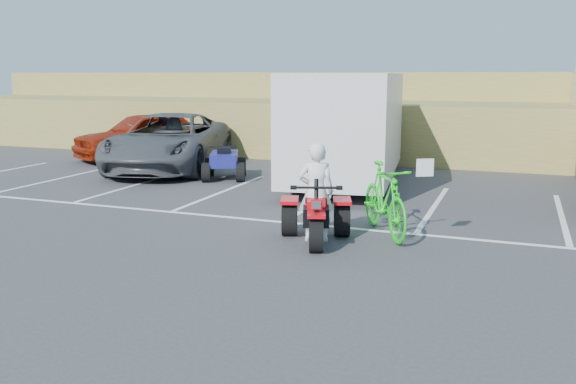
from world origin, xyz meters
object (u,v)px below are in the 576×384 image
(quad_atv_blue, at_px, (225,179))
(quad_atv_green, at_px, (348,181))
(green_dirt_bike, at_px, (385,200))
(red_car, at_px, (144,135))
(cargo_trailer, at_px, (347,125))
(red_trike_atv, at_px, (316,242))
(grey_pickup, at_px, (169,142))
(rider, at_px, (316,192))

(quad_atv_blue, height_order, quad_atv_green, quad_atv_blue)
(green_dirt_bike, bearing_deg, red_car, 113.06)
(quad_atv_blue, bearing_deg, green_dirt_bike, -62.19)
(green_dirt_bike, height_order, red_car, red_car)
(red_car, bearing_deg, cargo_trailer, 14.65)
(green_dirt_bike, distance_m, quad_atv_green, 5.93)
(red_trike_atv, xyz_separation_m, green_dirt_bike, (1.04, 0.98, 0.69))
(red_car, bearing_deg, grey_pickup, -8.98)
(green_dirt_bike, bearing_deg, grey_pickup, 114.22)
(red_trike_atv, relative_size, cargo_trailer, 0.26)
(rider, distance_m, cargo_trailer, 6.09)
(red_car, height_order, cargo_trailer, cargo_trailer)
(red_trike_atv, xyz_separation_m, quad_atv_blue, (-4.65, 5.60, 0.00))
(rider, height_order, red_car, rider)
(green_dirt_bike, relative_size, quad_atv_green, 1.78)
(red_trike_atv, distance_m, quad_atv_green, 6.55)
(red_car, bearing_deg, green_dirt_bike, -4.93)
(red_trike_atv, xyz_separation_m, cargo_trailer, (-1.11, 6.09, 1.64))
(cargo_trailer, bearing_deg, quad_atv_green, 91.85)
(red_trike_atv, distance_m, quad_atv_blue, 7.28)
(red_trike_atv, bearing_deg, quad_atv_blue, 111.07)
(grey_pickup, bearing_deg, red_trike_atv, -57.54)
(rider, distance_m, grey_pickup, 9.64)
(quad_atv_green, bearing_deg, rider, -66.39)
(red_trike_atv, relative_size, rider, 0.97)
(cargo_trailer, distance_m, quad_atv_green, 1.68)
(red_car, bearing_deg, quad_atv_blue, -0.82)
(red_trike_atv, height_order, quad_atv_green, red_trike_atv)
(green_dirt_bike, xyz_separation_m, cargo_trailer, (-2.15, 5.11, 0.96))
(quad_atv_blue, bearing_deg, cargo_trailer, -15.17)
(rider, xyz_separation_m, quad_atv_blue, (-4.60, 5.45, -0.90))
(rider, height_order, cargo_trailer, cargo_trailer)
(red_car, distance_m, quad_atv_green, 8.47)
(red_car, xyz_separation_m, cargo_trailer, (8.23, -2.41, 0.79))
(green_dirt_bike, xyz_separation_m, quad_atv_green, (-2.21, 5.46, -0.69))
(red_trike_atv, distance_m, red_car, 12.66)
(red_trike_atv, relative_size, green_dirt_bike, 0.77)
(green_dirt_bike, xyz_separation_m, grey_pickup, (-8.19, 5.68, 0.20))
(grey_pickup, relative_size, quad_atv_blue, 3.97)
(red_trike_atv, xyz_separation_m, rider, (-0.05, 0.14, 0.90))
(rider, xyz_separation_m, green_dirt_bike, (1.09, 0.84, -0.22))
(red_trike_atv, relative_size, quad_atv_blue, 1.09)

